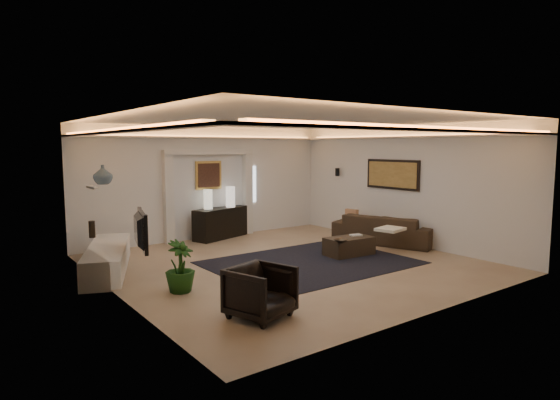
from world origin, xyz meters
TOP-DOWN VIEW (x-y plane):
  - floor at (0.00, 0.00)m, footprint 7.00×7.00m
  - ceiling at (0.00, 0.00)m, footprint 7.00×7.00m
  - wall_back at (0.00, 3.50)m, footprint 7.00×0.00m
  - wall_front at (0.00, -3.50)m, footprint 7.00×0.00m
  - wall_left at (-3.50, 0.00)m, footprint 0.00×7.00m
  - wall_right at (3.50, 0.00)m, footprint 0.00×7.00m
  - cove_soffit at (0.00, 0.00)m, footprint 7.00×7.00m
  - daylight_slit at (1.35, 3.48)m, footprint 0.25×0.03m
  - area_rug at (0.40, -0.20)m, footprint 4.00×3.00m
  - pilaster_left at (-1.15, 3.40)m, footprint 0.22×0.20m
  - pilaster_right at (1.15, 3.40)m, footprint 0.22×0.20m
  - alcove_header at (0.00, 3.40)m, footprint 2.52×0.20m
  - painting_frame at (0.00, 3.47)m, footprint 0.74×0.04m
  - painting_canvas at (0.00, 3.44)m, footprint 0.62×0.02m
  - art_panel_frame at (3.47, 0.30)m, footprint 0.04×1.64m
  - art_panel_gold at (3.44, 0.30)m, footprint 0.02×1.50m
  - wall_sconce at (3.38, 2.20)m, footprint 0.12×0.12m
  - wall_niche at (-3.44, 1.40)m, footprint 0.10×0.55m
  - console at (0.21, 3.25)m, footprint 1.67×0.97m
  - lamp_left at (-0.14, 3.25)m, footprint 0.25×0.25m
  - lamp_right at (0.52, 3.25)m, footprint 0.28×0.28m
  - media_ledge at (-3.15, 1.70)m, footprint 1.65×2.80m
  - tv at (-2.81, 1.05)m, footprint 1.26×0.48m
  - figurine at (-3.15, 2.74)m, footprint 0.17×0.17m
  - ginger_jar at (-3.15, 1.78)m, footprint 0.41×0.41m
  - plant at (-2.59, -0.42)m, footprint 0.66×0.66m
  - sofa at (3.15, 0.25)m, footprint 2.61×1.76m
  - throw_blanket at (2.41, -0.57)m, footprint 0.70×0.61m
  - throw_pillow at (3.15, 1.38)m, footprint 0.17×0.38m
  - coffee_table at (1.53, -0.17)m, footprint 1.10×0.66m
  - bowl at (1.00, -0.46)m, footprint 0.31×0.31m
  - magazine at (1.78, -0.13)m, footprint 0.29×0.24m
  - armchair at (-2.18, -2.17)m, footprint 0.99×1.00m

SIDE VIEW (x-z plane):
  - floor at x=0.00m, z-range 0.00..0.00m
  - area_rug at x=0.40m, z-range 0.00..0.01m
  - coffee_table at x=1.53m, z-range 0.01..0.40m
  - media_ledge at x=-3.15m, z-range -0.03..0.48m
  - sofa at x=3.15m, z-range 0.00..0.71m
  - armchair at x=-2.18m, z-range 0.00..0.73m
  - console at x=0.21m, z-range 0.00..0.80m
  - magazine at x=1.78m, z-range 0.41..0.44m
  - plant at x=-2.59m, z-range 0.00..0.86m
  - bowl at x=1.00m, z-range 0.41..0.47m
  - throw_blanket at x=2.41m, z-range 0.52..0.58m
  - throw_pillow at x=3.15m, z-range 0.37..0.73m
  - figurine at x=-3.15m, z-range 0.46..0.82m
  - tv at x=-2.81m, z-range 0.45..1.17m
  - lamp_left at x=-0.14m, z-range 0.84..1.34m
  - lamp_right at x=0.52m, z-range 0.82..1.36m
  - pilaster_left at x=-1.15m, z-range 0.00..2.20m
  - pilaster_right at x=1.15m, z-range 0.00..2.20m
  - daylight_slit at x=1.35m, z-range 0.85..1.85m
  - wall_back at x=0.00m, z-range -2.05..4.95m
  - wall_front at x=0.00m, z-range -2.05..4.95m
  - wall_left at x=-3.50m, z-range -2.05..4.95m
  - wall_right at x=3.50m, z-range -2.05..4.95m
  - painting_frame at x=0.00m, z-range 1.28..2.02m
  - painting_canvas at x=0.00m, z-range 1.34..1.96m
  - wall_niche at x=-3.44m, z-range 1.63..1.67m
  - wall_sconce at x=3.38m, z-range 1.57..1.79m
  - art_panel_gold at x=3.44m, z-range 1.39..2.01m
  - art_panel_frame at x=3.47m, z-range 1.33..2.07m
  - ginger_jar at x=-3.15m, z-range 1.67..2.04m
  - alcove_header at x=0.00m, z-range 2.19..2.31m
  - cove_soffit at x=0.00m, z-range 2.60..2.64m
  - ceiling at x=0.00m, z-range 2.90..2.90m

